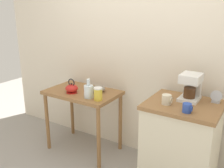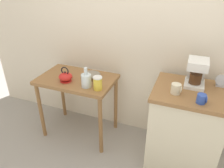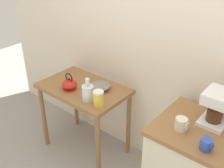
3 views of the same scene
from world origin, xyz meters
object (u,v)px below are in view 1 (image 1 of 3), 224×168
Objects in this scene: glass_carafe_vase at (89,91)px; mug_small_cream at (167,99)px; bowl_stoneware at (97,89)px; canister_enamel at (98,94)px; table_clock at (216,97)px; mug_blue at (187,108)px; coffee_maker at (191,86)px; teakettle at (72,88)px.

mug_small_cream is at bearing 0.26° from glass_carafe_vase.
canister_enamel reaches higher than bowl_stoneware.
bowl_stoneware is 1.32m from table_clock.
bowl_stoneware is at bearing 167.29° from mug_small_cream.
coffee_maker is at bearing 101.84° from mug_blue.
glass_carafe_vase reaches higher than canister_enamel.
table_clock is (1.13, 0.30, 0.09)m from canister_enamel.
bowl_stoneware is 1.20m from mug_blue.
canister_enamel is (0.18, -0.23, 0.04)m from bowl_stoneware.
glass_carafe_vase is 0.90m from mug_small_cream.
mug_small_cream is at bearing -142.88° from table_clock.
mug_blue is (1.11, -0.08, 0.07)m from glass_carafe_vase.
glass_carafe_vase is at bearing -179.74° from mug_small_cream.
coffee_maker is 2.79× the size of mug_small_cream.
glass_carafe_vase is 1.30m from table_clock.
table_clock reaches higher than glass_carafe_vase.
mug_blue is (1.15, -0.30, 0.11)m from bowl_stoneware.
table_clock is at bearing 9.66° from teakettle.
canister_enamel is 0.76m from mug_small_cream.
canister_enamel is 0.54× the size of coffee_maker.
table_clock is at bearing 12.79° from glass_carafe_vase.
mug_small_cream is (-0.15, -0.24, -0.10)m from coffee_maker.
teakettle is at bearing -170.34° from table_clock.
teakettle reaches higher than canister_enamel.
glass_carafe_vase reaches higher than mug_small_cream.
teakettle is at bearing -139.59° from bowl_stoneware.
coffee_maker is at bearing -168.43° from table_clock.
coffee_maker is 0.25m from table_clock.
teakettle is 1.16m from mug_small_cream.
mug_small_cream is at bearing -121.76° from coffee_maker.
coffee_maker is at bearing 9.32° from teakettle.
canister_enamel is at bearing -164.51° from coffee_maker.
bowl_stoneware is 0.22m from glass_carafe_vase.
glass_carafe_vase is at bearing -5.77° from teakettle.
mug_blue is at bearing -14.50° from bowl_stoneware.
bowl_stoneware is 0.97m from mug_small_cream.
coffee_maker reaches higher than teakettle.
mug_blue is (1.37, -0.11, 0.09)m from teakettle.
glass_carafe_vase is 2.60× the size of mug_blue.
coffee_maker is 0.35m from mug_blue.
table_clock is at bearing 14.71° from canister_enamel.
glass_carafe_vase is (0.27, -0.03, 0.02)m from teakettle.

